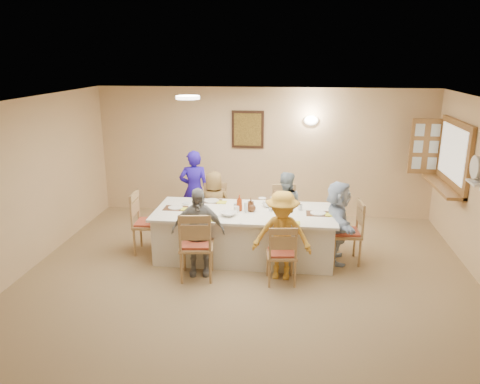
# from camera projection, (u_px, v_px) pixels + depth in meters

# --- Properties ---
(ground) EXTENTS (7.00, 7.00, 0.00)m
(ground) POSITION_uv_depth(u_px,v_px,m) (242.00, 299.00, 6.15)
(ground) COLOR #A28457
(room_walls) EXTENTS (7.00, 7.00, 7.00)m
(room_walls) POSITION_uv_depth(u_px,v_px,m) (242.00, 188.00, 5.72)
(room_walls) COLOR #E1BA89
(room_walls) RESTS_ON ground
(wall_picture) EXTENTS (0.62, 0.05, 0.72)m
(wall_picture) POSITION_uv_depth(u_px,v_px,m) (248.00, 129.00, 9.00)
(wall_picture) COLOR #3A2114
(wall_picture) RESTS_ON room_walls
(wall_sconce) EXTENTS (0.26, 0.09, 0.18)m
(wall_sconce) POSITION_uv_depth(u_px,v_px,m) (311.00, 120.00, 8.78)
(wall_sconce) COLOR white
(wall_sconce) RESTS_ON room_walls
(ceiling_light) EXTENTS (0.36, 0.36, 0.05)m
(ceiling_light) POSITION_uv_depth(u_px,v_px,m) (188.00, 97.00, 7.00)
(ceiling_light) COLOR white
(ceiling_light) RESTS_ON room_walls
(serving_hatch) EXTENTS (0.06, 1.50, 1.15)m
(serving_hatch) POSITION_uv_depth(u_px,v_px,m) (454.00, 156.00, 7.64)
(serving_hatch) COLOR olive
(serving_hatch) RESTS_ON room_walls
(hatch_sill) EXTENTS (0.30, 1.50, 0.05)m
(hatch_sill) POSITION_uv_depth(u_px,v_px,m) (442.00, 186.00, 7.80)
(hatch_sill) COLOR olive
(hatch_sill) RESTS_ON room_walls
(shutter_door) EXTENTS (0.55, 0.04, 1.00)m
(shutter_door) POSITION_uv_depth(u_px,v_px,m) (426.00, 146.00, 8.40)
(shutter_door) COLOR olive
(shutter_door) RESTS_ON room_walls
(fan_shelf) EXTENTS (0.22, 0.36, 0.03)m
(fan_shelf) POSITION_uv_depth(u_px,v_px,m) (478.00, 183.00, 6.39)
(fan_shelf) COLOR white
(fan_shelf) RESTS_ON room_walls
(desk_fan) EXTENTS (0.30, 0.30, 0.28)m
(desk_fan) POSITION_uv_depth(u_px,v_px,m) (477.00, 172.00, 6.35)
(desk_fan) COLOR #A5A5A8
(desk_fan) RESTS_ON fan_shelf
(dining_table) EXTENTS (2.80, 1.18, 0.76)m
(dining_table) POSITION_uv_depth(u_px,v_px,m) (245.00, 234.00, 7.35)
(dining_table) COLOR silver
(dining_table) RESTS_ON ground
(chair_back_left) EXTENTS (0.51, 0.51, 0.93)m
(chair_back_left) POSITION_uv_depth(u_px,v_px,m) (216.00, 211.00, 8.15)
(chair_back_left) COLOR tan
(chair_back_left) RESTS_ON ground
(chair_back_right) EXTENTS (0.51, 0.51, 0.94)m
(chair_back_right) POSITION_uv_depth(u_px,v_px,m) (285.00, 213.00, 8.01)
(chair_back_right) COLOR tan
(chair_back_right) RESTS_ON ground
(chair_front_left) EXTENTS (0.55, 0.55, 1.02)m
(chair_front_left) POSITION_uv_depth(u_px,v_px,m) (197.00, 244.00, 6.62)
(chair_front_left) COLOR tan
(chair_front_left) RESTS_ON ground
(chair_front_right) EXTENTS (0.48, 0.48, 0.88)m
(chair_front_right) POSITION_uv_depth(u_px,v_px,m) (281.00, 253.00, 6.50)
(chair_front_right) COLOR tan
(chair_front_right) RESTS_ON ground
(chair_left_end) EXTENTS (0.51, 0.51, 1.00)m
(chair_left_end) POSITION_uv_depth(u_px,v_px,m) (149.00, 223.00, 7.49)
(chair_left_end) COLOR tan
(chair_left_end) RESTS_ON ground
(chair_right_end) EXTENTS (0.51, 0.51, 0.97)m
(chair_right_end) POSITION_uv_depth(u_px,v_px,m) (346.00, 232.00, 7.14)
(chair_right_end) COLOR tan
(chair_right_end) RESTS_ON ground
(diner_back_left) EXTENTS (0.67, 0.50, 1.21)m
(diner_back_left) POSITION_uv_depth(u_px,v_px,m) (214.00, 206.00, 8.00)
(diner_back_left) COLOR brown
(diner_back_left) RESTS_ON ground
(diner_back_right) EXTENTS (0.62, 0.49, 1.23)m
(diner_back_right) POSITION_uv_depth(u_px,v_px,m) (285.00, 208.00, 7.86)
(diner_back_right) COLOR #8394A3
(diner_back_right) RESTS_ON ground
(diner_front_left) EXTENTS (0.85, 0.52, 1.30)m
(diner_front_left) POSITION_uv_depth(u_px,v_px,m) (198.00, 232.00, 6.69)
(diner_front_left) COLOR gray
(diner_front_left) RESTS_ON ground
(diner_front_right) EXTENTS (0.89, 0.57, 1.30)m
(diner_front_right) POSITION_uv_depth(u_px,v_px,m) (282.00, 236.00, 6.55)
(diner_front_right) COLOR gold
(diner_front_right) RESTS_ON ground
(diner_right_end) EXTENTS (1.22, 0.48, 1.28)m
(diner_right_end) POSITION_uv_depth(u_px,v_px,m) (337.00, 222.00, 7.11)
(diner_right_end) COLOR silver
(diner_right_end) RESTS_ON ground
(caregiver) EXTENTS (0.65, 0.53, 1.46)m
(caregiver) POSITION_uv_depth(u_px,v_px,m) (194.00, 190.00, 8.46)
(caregiver) COLOR #2815BD
(caregiver) RESTS_ON ground
(placemat_fl) EXTENTS (0.34, 0.25, 0.01)m
(placemat_fl) POSITION_uv_depth(u_px,v_px,m) (201.00, 218.00, 6.91)
(placemat_fl) COLOR #472B19
(placemat_fl) RESTS_ON dining_table
(plate_fl) EXTENTS (0.24, 0.24, 0.02)m
(plate_fl) POSITION_uv_depth(u_px,v_px,m) (201.00, 218.00, 6.90)
(plate_fl) COLOR white
(plate_fl) RESTS_ON dining_table
(napkin_fl) EXTENTS (0.14, 0.14, 0.01)m
(napkin_fl) POSITION_uv_depth(u_px,v_px,m) (213.00, 219.00, 6.84)
(napkin_fl) COLOR yellow
(napkin_fl) RESTS_ON dining_table
(placemat_fr) EXTENTS (0.33, 0.24, 0.01)m
(placemat_fr) POSITION_uv_depth(u_px,v_px,m) (283.00, 222.00, 6.77)
(placemat_fr) COLOR #472B19
(placemat_fr) RESTS_ON dining_table
(plate_fr) EXTENTS (0.24, 0.24, 0.01)m
(plate_fr) POSITION_uv_depth(u_px,v_px,m) (283.00, 221.00, 6.77)
(plate_fr) COLOR white
(plate_fr) RESTS_ON dining_table
(napkin_fr) EXTENTS (0.14, 0.14, 0.01)m
(napkin_fr) POSITION_uv_depth(u_px,v_px,m) (295.00, 223.00, 6.70)
(napkin_fr) COLOR yellow
(napkin_fr) RESTS_ON dining_table
(placemat_bl) EXTENTS (0.33, 0.24, 0.01)m
(placemat_bl) POSITION_uv_depth(u_px,v_px,m) (212.00, 201.00, 7.71)
(placemat_bl) COLOR #472B19
(placemat_bl) RESTS_ON dining_table
(plate_bl) EXTENTS (0.25, 0.25, 0.02)m
(plate_bl) POSITION_uv_depth(u_px,v_px,m) (212.00, 201.00, 7.70)
(plate_bl) COLOR white
(plate_bl) RESTS_ON dining_table
(napkin_bl) EXTENTS (0.15, 0.15, 0.01)m
(napkin_bl) POSITION_uv_depth(u_px,v_px,m) (222.00, 202.00, 7.64)
(napkin_bl) COLOR yellow
(napkin_bl) RESTS_ON dining_table
(placemat_br) EXTENTS (0.36, 0.27, 0.01)m
(placemat_br) POSITION_uv_depth(u_px,v_px,m) (284.00, 204.00, 7.57)
(placemat_br) COLOR #472B19
(placemat_br) RESTS_ON dining_table
(plate_br) EXTENTS (0.26, 0.26, 0.02)m
(plate_br) POSITION_uv_depth(u_px,v_px,m) (284.00, 203.00, 7.57)
(plate_br) COLOR white
(plate_br) RESTS_ON dining_table
(napkin_br) EXTENTS (0.14, 0.14, 0.01)m
(napkin_br) POSITION_uv_depth(u_px,v_px,m) (296.00, 205.00, 7.50)
(napkin_br) COLOR yellow
(napkin_br) RESTS_ON dining_table
(placemat_le) EXTENTS (0.36, 0.27, 0.01)m
(placemat_le) POSITION_uv_depth(u_px,v_px,m) (176.00, 208.00, 7.36)
(placemat_le) COLOR #472B19
(placemat_le) RESTS_ON dining_table
(plate_le) EXTENTS (0.23, 0.23, 0.01)m
(plate_le) POSITION_uv_depth(u_px,v_px,m) (176.00, 207.00, 7.36)
(plate_le) COLOR white
(plate_le) RESTS_ON dining_table
(napkin_le) EXTENTS (0.14, 0.14, 0.01)m
(napkin_le) POSITION_uv_depth(u_px,v_px,m) (186.00, 209.00, 7.29)
(napkin_le) COLOR yellow
(napkin_le) RESTS_ON dining_table
(placemat_re) EXTENTS (0.36, 0.27, 0.01)m
(placemat_re) POSITION_uv_depth(u_px,v_px,m) (318.00, 214.00, 7.11)
(placemat_re) COLOR #472B19
(placemat_re) RESTS_ON dining_table
(plate_re) EXTENTS (0.23, 0.23, 0.01)m
(plate_re) POSITION_uv_depth(u_px,v_px,m) (318.00, 213.00, 7.11)
(plate_re) COLOR white
(plate_re) RESTS_ON dining_table
(napkin_re) EXTENTS (0.15, 0.15, 0.01)m
(napkin_re) POSITION_uv_depth(u_px,v_px,m) (330.00, 215.00, 7.04)
(napkin_re) COLOR yellow
(napkin_re) RESTS_ON dining_table
(teacup_a) EXTENTS (0.17, 0.17, 0.08)m
(teacup_a) POSITION_uv_depth(u_px,v_px,m) (187.00, 214.00, 6.99)
(teacup_a) COLOR white
(teacup_a) RESTS_ON dining_table
(teacup_b) EXTENTS (0.12, 0.12, 0.09)m
(teacup_b) POSITION_uv_depth(u_px,v_px,m) (273.00, 199.00, 7.67)
(teacup_b) COLOR white
(teacup_b) RESTS_ON dining_table
(bowl_a) EXTENTS (0.41, 0.41, 0.06)m
(bowl_a) POSITION_uv_depth(u_px,v_px,m) (228.00, 214.00, 7.02)
(bowl_a) COLOR white
(bowl_a) RESTS_ON dining_table
(bowl_b) EXTENTS (0.28, 0.28, 0.06)m
(bowl_b) POSITION_uv_depth(u_px,v_px,m) (268.00, 205.00, 7.44)
(bowl_b) COLOR white
(bowl_b) RESTS_ON dining_table
(condiment_ketchup) EXTENTS (0.10, 0.10, 0.25)m
(condiment_ketchup) POSITION_uv_depth(u_px,v_px,m) (239.00, 203.00, 7.22)
(condiment_ketchup) COLOR #A1340D
(condiment_ketchup) RESTS_ON dining_table
(condiment_brown) EXTENTS (0.11, 0.12, 0.21)m
(condiment_brown) POSITION_uv_depth(u_px,v_px,m) (251.00, 204.00, 7.22)
(condiment_brown) COLOR #522C16
(condiment_brown) RESTS_ON dining_table
(condiment_malt) EXTENTS (0.22, 0.22, 0.16)m
(condiment_malt) POSITION_uv_depth(u_px,v_px,m) (252.00, 207.00, 7.19)
(condiment_malt) COLOR #522C16
(condiment_malt) RESTS_ON dining_table
(drinking_glass) EXTENTS (0.06, 0.06, 0.10)m
(drinking_glass) POSITION_uv_depth(u_px,v_px,m) (236.00, 206.00, 7.29)
(drinking_glass) COLOR silver
(drinking_glass) RESTS_ON dining_table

